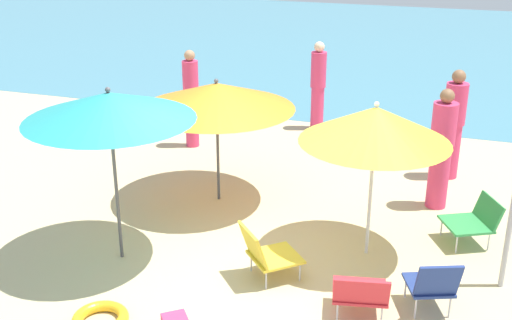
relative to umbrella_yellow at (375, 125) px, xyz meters
name	(u,v)px	position (x,y,z in m)	size (l,w,h in m)	color
ground_plane	(252,260)	(-1.25, -0.61, -1.64)	(40.00, 40.00, 0.00)	#CCB789
sea_water	(395,45)	(-1.25, 12.68, -1.63)	(40.00, 16.00, 0.01)	teal
umbrella_yellow	(375,125)	(0.00, 0.00, 0.00)	(1.73, 1.73, 1.90)	silver
umbrella_orange	(217,96)	(-2.26, 0.87, -0.11)	(2.14, 2.14, 1.77)	#4C4C51
umbrella_teal	(109,106)	(-2.76, -1.02, 0.24)	(1.91, 1.91, 2.09)	#4C4C51
beach_chair_a	(360,292)	(0.15, -1.38, -1.31)	(0.65, 0.68, 0.59)	red
beach_chair_b	(474,219)	(1.20, 0.67, -1.32)	(0.78, 0.76, 0.58)	#33934C
beach_chair_c	(266,252)	(-0.98, -0.93, -1.30)	(0.80, 0.79, 0.66)	gold
beach_chair_d	(433,284)	(0.83, -1.05, -1.28)	(0.62, 0.69, 0.68)	navy
person_a	(318,85)	(-1.67, 4.38, -0.80)	(0.28, 0.28, 1.64)	#DB3866
person_b	(191,98)	(-3.50, 2.77, -0.77)	(0.27, 0.27, 1.69)	#DB3866
person_c	(453,124)	(0.80, 2.75, -0.79)	(0.33, 0.33, 1.69)	#DB3866
person_d	(441,149)	(0.70, 1.61, -0.79)	(0.33, 0.33, 1.69)	#DB3866
swim_ring	(100,319)	(-2.30, -2.28, -1.58)	(0.57, 0.57, 0.11)	yellow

